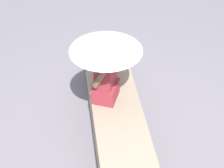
% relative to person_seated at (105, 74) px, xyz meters
% --- Properties ---
extents(ground_plane, '(14.00, 14.00, 0.00)m').
position_rel_person_seated_xyz_m(ground_plane, '(0.32, 0.11, -0.86)').
color(ground_plane, slate).
extents(stone_bench, '(2.91, 0.61, 0.47)m').
position_rel_person_seated_xyz_m(stone_bench, '(0.32, 0.11, -0.62)').
color(stone_bench, gray).
rests_on(stone_bench, ground).
extents(person_seated, '(0.51, 0.39, 0.90)m').
position_rel_person_seated_xyz_m(person_seated, '(0.00, 0.00, 0.00)').
color(person_seated, '#992D38').
rests_on(person_seated, stone_bench).
extents(parasol, '(0.83, 0.83, 0.98)m').
position_rel_person_seated_xyz_m(parasol, '(0.05, 0.00, 0.47)').
color(parasol, '#B7B7BC').
rests_on(parasol, stone_bench).
extents(handbag_black, '(0.28, 0.21, 0.33)m').
position_rel_person_seated_xyz_m(handbag_black, '(-0.45, 0.10, -0.23)').
color(handbag_black, brown).
rests_on(handbag_black, stone_bench).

